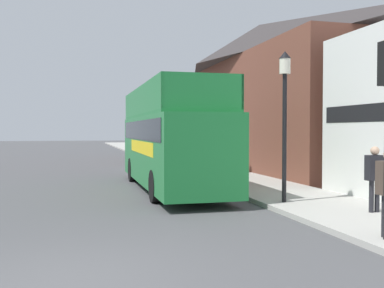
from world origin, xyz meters
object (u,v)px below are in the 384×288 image
object	(u,v)px
parked_car_ahead_of_bus	(151,159)
tour_bus	(170,143)
lamp_post_nearest	(285,98)
lamp_post_second	(200,104)
pedestrian_second	(375,173)

from	to	relation	value
parked_car_ahead_of_bus	tour_bus	bearing A→B (deg)	-93.71
tour_bus	lamp_post_nearest	world-z (taller)	lamp_post_nearest
tour_bus	parked_car_ahead_of_bus	distance (m)	8.59
tour_bus	parked_car_ahead_of_bus	bearing A→B (deg)	85.79
lamp_post_nearest	lamp_post_second	xyz separation A→B (m)	(-0.17, 8.42, 0.27)
tour_bus	lamp_post_nearest	xyz separation A→B (m)	(2.45, -4.72, 1.44)
tour_bus	lamp_post_nearest	size ratio (longest dim) A/B	2.26
tour_bus	lamp_post_second	world-z (taller)	lamp_post_second
tour_bus	lamp_post_nearest	bearing A→B (deg)	-61.99
pedestrian_second	lamp_post_nearest	distance (m)	3.31
lamp_post_nearest	parked_car_ahead_of_bus	bearing A→B (deg)	97.52
lamp_post_second	parked_car_ahead_of_bus	bearing A→B (deg)	108.22
parked_car_ahead_of_bus	lamp_post_nearest	bearing A→B (deg)	-81.42
tour_bus	pedestrian_second	distance (m)	7.92
pedestrian_second	lamp_post_second	size ratio (longest dim) A/B	0.35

